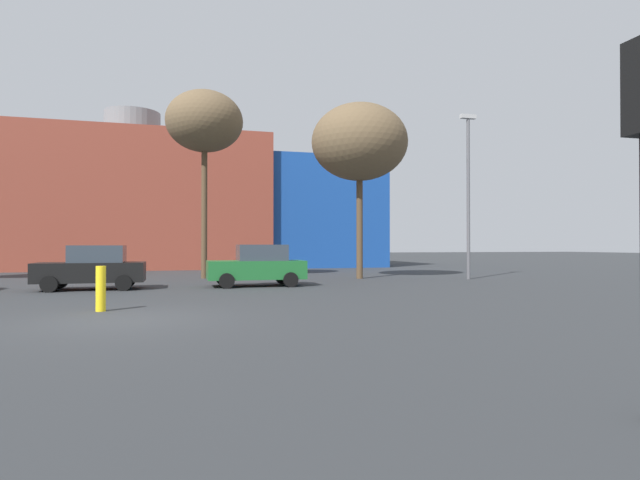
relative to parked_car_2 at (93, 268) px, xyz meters
The scene contains 8 objects.
ground_plane 8.87m from the parked_car_2, 77.68° to the right, with size 200.00×200.00×0.00m, color #2D3033.
building_backdrop 20.06m from the parked_car_2, 90.75° to the left, with size 37.25×10.61×11.54m.
parked_car_2 is the anchor object (origin of this frame).
parked_car_3 6.18m from the parked_car_2, ahead, with size 3.88×1.91×1.68m.
bare_tree_1 13.65m from the parked_car_2, 16.07° to the left, with size 4.80×4.80×8.74m.
bare_tree_2 9.97m from the parked_car_2, 52.32° to the left, with size 3.85×3.85×9.43m.
bollard_yellow_0 6.96m from the parked_car_2, 79.92° to the right, with size 0.24×0.24×1.13m, color yellow.
street_lamp 17.24m from the parked_car_2, ahead, with size 0.80×0.24×8.07m.
Camera 1 is at (1.22, -12.06, 1.65)m, focal length 28.76 mm.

